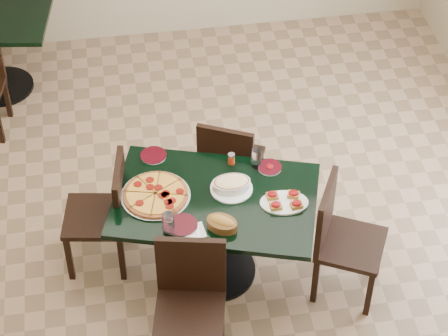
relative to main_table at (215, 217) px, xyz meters
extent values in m
plane|color=#927254|center=(0.03, 0.29, -0.57)|extent=(5.50, 5.50, 0.00)
cube|color=black|center=(0.00, 0.00, 0.16)|extent=(1.53, 1.21, 0.04)
cylinder|color=black|center=(0.00, 0.00, -0.21)|extent=(0.11, 0.11, 0.71)
cylinder|color=black|center=(0.00, 0.00, -0.55)|extent=(0.57, 0.57, 0.03)
cylinder|color=black|center=(-1.57, 2.40, -0.55)|extent=(0.56, 0.56, 0.03)
cube|color=black|center=(0.23, 0.68, -0.15)|extent=(0.55, 0.55, 0.04)
cube|color=black|center=(0.15, 0.51, 0.10)|extent=(0.39, 0.21, 0.44)
cube|color=black|center=(0.46, 0.77, -0.37)|extent=(0.05, 0.05, 0.40)
cube|color=black|center=(0.31, 0.45, -0.37)|extent=(0.05, 0.05, 0.40)
cube|color=black|center=(0.14, 0.92, -0.37)|extent=(0.05, 0.05, 0.40)
cube|color=black|center=(-0.01, 0.60, -0.37)|extent=(0.05, 0.05, 0.40)
cube|color=black|center=(-0.27, -0.70, -0.12)|extent=(0.52, 0.52, 0.04)
cube|color=black|center=(-0.23, -0.50, 0.13)|extent=(0.44, 0.13, 0.47)
cube|color=black|center=(-0.41, -0.47, -0.35)|extent=(0.05, 0.05, 0.43)
cube|color=black|center=(-0.05, -0.55, -0.35)|extent=(0.05, 0.05, 0.43)
cube|color=black|center=(0.88, -0.28, -0.12)|extent=(0.58, 0.58, 0.04)
cube|color=black|center=(0.71, -0.19, 0.13)|extent=(0.23, 0.40, 0.46)
cube|color=black|center=(0.97, -0.53, -0.36)|extent=(0.05, 0.05, 0.42)
cube|color=black|center=(0.63, -0.36, -0.36)|extent=(0.05, 0.05, 0.42)
cube|color=black|center=(1.14, -0.20, -0.36)|extent=(0.05, 0.05, 0.42)
cube|color=black|center=(0.80, -0.03, -0.36)|extent=(0.05, 0.05, 0.42)
cube|color=black|center=(-0.81, 0.25, -0.13)|extent=(0.49, 0.49, 0.04)
cube|color=black|center=(-0.62, 0.22, 0.12)|extent=(0.11, 0.43, 0.46)
cube|color=black|center=(-0.96, 0.46, -0.36)|extent=(0.05, 0.05, 0.42)
cube|color=black|center=(-0.60, 0.41, -0.36)|extent=(0.05, 0.05, 0.42)
cube|color=black|center=(-1.02, 0.10, -0.36)|extent=(0.05, 0.05, 0.42)
cube|color=black|center=(-0.66, 0.04, -0.36)|extent=(0.05, 0.05, 0.42)
cube|color=black|center=(-1.49, 2.00, -0.37)|extent=(0.05, 0.05, 0.39)
cylinder|color=#B0AFB6|center=(-0.39, 0.08, 0.19)|extent=(0.47, 0.47, 0.01)
cylinder|color=#995021|center=(-0.39, 0.08, 0.20)|extent=(0.43, 0.43, 0.02)
cylinder|color=orange|center=(-0.39, 0.08, 0.21)|extent=(0.39, 0.39, 0.01)
cylinder|color=white|center=(0.12, 0.07, 0.19)|extent=(0.28, 0.28, 0.01)
ellipsoid|color=#FDDFAE|center=(0.12, 0.07, 0.25)|extent=(0.23, 0.15, 0.04)
ellipsoid|color=#B67B32|center=(0.00, -0.27, 0.24)|extent=(0.19, 0.17, 0.07)
cylinder|color=white|center=(-0.24, -0.21, 0.19)|extent=(0.20, 0.20, 0.01)
cylinder|color=#34030A|center=(-0.24, -0.21, 0.19)|extent=(0.20, 0.20, 0.00)
cylinder|color=white|center=(0.41, 0.23, 0.19)|extent=(0.16, 0.16, 0.01)
cylinder|color=#34030A|center=(0.41, 0.23, 0.19)|extent=(0.17, 0.17, 0.00)
ellipsoid|color=#940807|center=(0.41, 0.23, 0.20)|extent=(0.05, 0.05, 0.02)
cylinder|color=white|center=(-0.36, 0.47, 0.19)|extent=(0.18, 0.18, 0.01)
cylinder|color=#34030A|center=(-0.36, 0.47, 0.19)|extent=(0.18, 0.18, 0.00)
cube|color=white|center=(-0.18, -0.27, 0.18)|extent=(0.15, 0.15, 0.00)
cube|color=#B0AFB6|center=(-0.16, -0.27, 0.19)|extent=(0.03, 0.13, 0.00)
cylinder|color=silver|center=(0.33, 0.27, 0.26)|extent=(0.07, 0.07, 0.15)
cylinder|color=silver|center=(-0.34, -0.26, 0.26)|extent=(0.08, 0.08, 0.16)
cylinder|color=#BE3A14|center=(0.16, 0.32, 0.22)|extent=(0.05, 0.05, 0.07)
cylinder|color=#B0AFB6|center=(0.16, 0.32, 0.26)|extent=(0.05, 0.05, 0.01)
camera|label=1|loc=(-0.58, -4.00, 4.30)|focal=70.00mm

